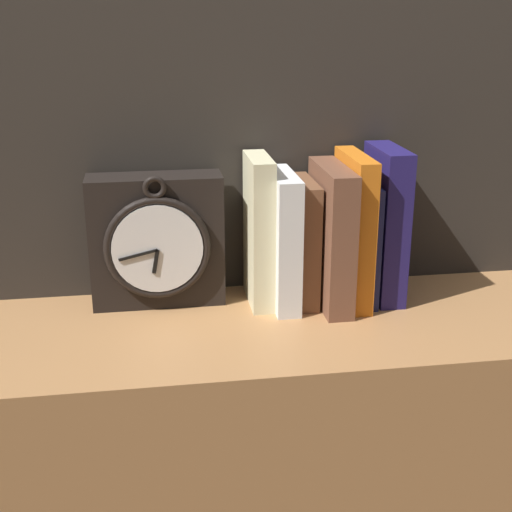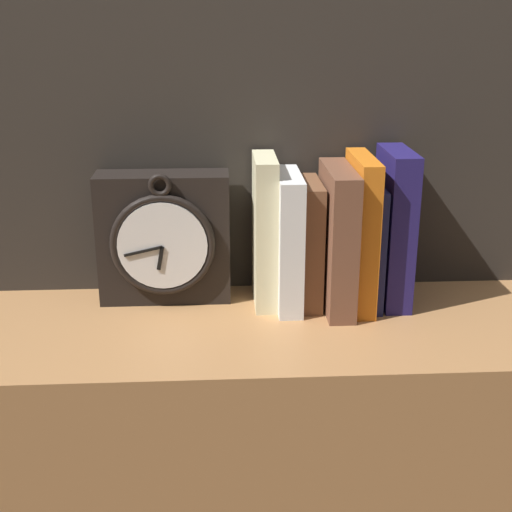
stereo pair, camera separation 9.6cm
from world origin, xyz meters
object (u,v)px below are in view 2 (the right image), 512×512
at_px(book_slot3_brown, 337,239).
at_px(book_slot5_navy, 373,244).
at_px(book_slot1_white, 288,241).
at_px(book_slot0_cream, 265,231).
at_px(clock, 164,238).
at_px(book_slot2_brown, 310,243).
at_px(book_slot6_navy, 394,228).
at_px(book_slot4_orange, 361,232).

bearing_deg(book_slot3_brown, book_slot5_navy, 13.33).
bearing_deg(book_slot1_white, book_slot0_cream, 162.72).
relative_size(clock, book_slot2_brown, 1.09).
bearing_deg(book_slot0_cream, book_slot5_navy, -2.75).
bearing_deg(clock, book_slot5_navy, -4.52).
bearing_deg(book_slot0_cream, book_slot3_brown, -11.43).
height_order(clock, book_slot1_white, clock).
height_order(book_slot0_cream, book_slot6_navy, book_slot6_navy).
distance_m(book_slot3_brown, book_slot5_navy, 0.06).
distance_m(book_slot1_white, book_slot6_navy, 0.17).
distance_m(book_slot0_cream, book_slot3_brown, 0.11).
bearing_deg(book_slot3_brown, book_slot4_orange, 9.75).
relative_size(clock, book_slot5_navy, 1.12).
relative_size(book_slot0_cream, book_slot1_white, 1.12).
xyz_separation_m(book_slot0_cream, book_slot3_brown, (0.11, -0.02, -0.01)).
bearing_deg(book_slot0_cream, clock, 173.59).
distance_m(book_slot0_cream, book_slot1_white, 0.04).
height_order(clock, book_slot6_navy, book_slot6_navy).
height_order(book_slot0_cream, book_slot2_brown, book_slot0_cream).
bearing_deg(book_slot6_navy, book_slot4_orange, -170.35).
distance_m(clock, book_slot4_orange, 0.31).
relative_size(book_slot0_cream, book_slot4_orange, 0.99).
bearing_deg(book_slot3_brown, book_slot2_brown, 155.02).
relative_size(book_slot1_white, book_slot4_orange, 0.89).
height_order(clock, book_slot3_brown, book_slot3_brown).
distance_m(book_slot2_brown, book_slot5_navy, 0.10).
xyz_separation_m(clock, book_slot5_navy, (0.33, -0.03, -0.01)).
bearing_deg(book_slot5_navy, book_slot6_navy, 2.76).
relative_size(book_slot2_brown, book_slot5_navy, 1.02).
bearing_deg(book_slot1_white, book_slot4_orange, -2.47).
bearing_deg(book_slot4_orange, book_slot1_white, 177.53).
distance_m(book_slot1_white, book_slot5_navy, 0.14).
distance_m(book_slot1_white, book_slot2_brown, 0.04).
bearing_deg(book_slot2_brown, book_slot1_white, -168.37).
xyz_separation_m(book_slot1_white, book_slot5_navy, (0.14, 0.00, -0.01)).
bearing_deg(book_slot2_brown, book_slot6_navy, -1.22).
height_order(clock, book_slot0_cream, book_slot0_cream).
bearing_deg(book_slot3_brown, book_slot6_navy, 9.69).
height_order(book_slot0_cream, book_slot1_white, book_slot0_cream).
relative_size(clock, book_slot0_cream, 0.91).
height_order(book_slot4_orange, book_slot5_navy, book_slot4_orange).
bearing_deg(book_slot1_white, book_slot3_brown, -8.56).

